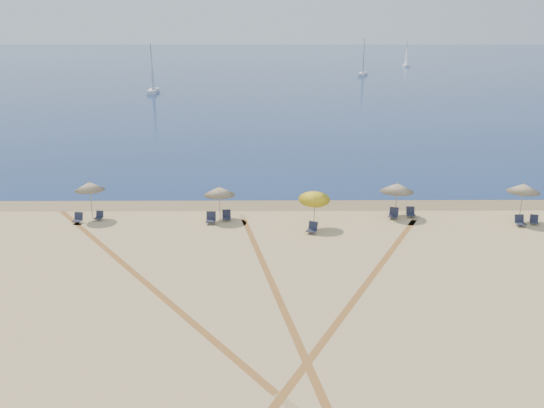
{
  "coord_description": "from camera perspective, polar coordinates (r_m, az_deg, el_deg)",
  "views": [
    {
      "loc": [
        -0.26,
        -14.77,
        12.23
      ],
      "look_at": [
        0.0,
        20.0,
        1.3
      ],
      "focal_mm": 37.12,
      "sensor_mm": 36.0,
      "label": 1
    }
  ],
  "objects": [
    {
      "name": "chair_7",
      "position": [
        38.54,
        12.23,
        -0.97
      ],
      "size": [
        0.79,
        0.86,
        0.72
      ],
      "rotation": [
        0.0,
        0.0,
        -0.34
      ],
      "color": "#1B1E2D",
      "rests_on": "ground"
    },
    {
      "name": "ocean",
      "position": [
        240.08,
        -0.38,
        14.54
      ],
      "size": [
        500.0,
        500.0,
        0.0
      ],
      "primitive_type": "plane",
      "color": "#0C2151",
      "rests_on": "ground"
    },
    {
      "name": "umbrella_3",
      "position": [
        35.45,
        4.32,
        0.87
      ],
      "size": [
        2.01,
        2.08,
        2.67
      ],
      "color": "gray",
      "rests_on": "ground"
    },
    {
      "name": "chair_9",
      "position": [
        39.63,
        23.85,
        -1.6
      ],
      "size": [
        0.59,
        0.69,
        0.7
      ],
      "rotation": [
        0.0,
        0.0,
        0.01
      ],
      "color": "#1B1E2D",
      "rests_on": "ground"
    },
    {
      "name": "chair_2",
      "position": [
        38.94,
        -19.09,
        -1.39
      ],
      "size": [
        0.62,
        0.71,
        0.67
      ],
      "rotation": [
        0.0,
        0.0,
        -0.11
      ],
      "color": "#1B1E2D",
      "rests_on": "ground"
    },
    {
      "name": "tire_tracks",
      "position": [
        27.3,
        -2.49,
        -9.18
      ],
      "size": [
        50.14,
        43.72,
        0.0
      ],
      "color": "tan",
      "rests_on": "ground"
    },
    {
      "name": "sailboat_2",
      "position": [
        195.12,
        13.44,
        14.12
      ],
      "size": [
        1.55,
        5.49,
        8.11
      ],
      "rotation": [
        0.0,
        0.0,
        -0.03
      ],
      "color": "white",
      "rests_on": "ocean"
    },
    {
      "name": "umbrella_1",
      "position": [
        38.9,
        -18.02,
        1.73
      ],
      "size": [
        1.94,
        1.94,
        2.61
      ],
      "color": "gray",
      "rests_on": "ground"
    },
    {
      "name": "wet_sand",
      "position": [
        40.65,
        -0.04,
        -0.05
      ],
      "size": [
        500.0,
        500.0,
        0.0
      ],
      "primitive_type": "plane",
      "color": "olive",
      "rests_on": "ground"
    },
    {
      "name": "chair_8",
      "position": [
        39.11,
        13.88,
        -0.85
      ],
      "size": [
        0.58,
        0.67,
        0.67
      ],
      "rotation": [
        0.0,
        0.0,
        -0.04
      ],
      "color": "#1B1E2D",
      "rests_on": "ground"
    },
    {
      "name": "chair_10",
      "position": [
        40.36,
        25.04,
        -1.49
      ],
      "size": [
        0.66,
        0.72,
        0.61
      ],
      "rotation": [
        0.0,
        0.0,
        -0.32
      ],
      "color": "#1B1E2D",
      "rests_on": "ground"
    },
    {
      "name": "chair_3",
      "position": [
        39.12,
        -17.13,
        -1.17
      ],
      "size": [
        0.55,
        0.63,
        0.59
      ],
      "rotation": [
        0.0,
        0.0,
        -0.12
      ],
      "color": "#1B1E2D",
      "rests_on": "ground"
    },
    {
      "name": "chair_4",
      "position": [
        36.94,
        -6.21,
        -1.46
      ],
      "size": [
        0.61,
        0.72,
        0.74
      ],
      "rotation": [
        0.0,
        0.0,
        0.01
      ],
      "color": "#1B1E2D",
      "rests_on": "ground"
    },
    {
      "name": "sailboat_1",
      "position": [
        114.58,
        -12.01,
        12.38
      ],
      "size": [
        1.98,
        6.37,
        9.36
      ],
      "rotation": [
        0.0,
        0.0,
        0.06
      ],
      "color": "white",
      "rests_on": "ocean"
    },
    {
      "name": "chair_5",
      "position": [
        37.43,
        -4.63,
        -1.2
      ],
      "size": [
        0.61,
        0.7,
        0.68
      ],
      "rotation": [
        0.0,
        0.0,
        0.08
      ],
      "color": "#1B1E2D",
      "rests_on": "ground"
    },
    {
      "name": "umbrella_4",
      "position": [
        38.55,
        12.57,
        1.65
      ],
      "size": [
        2.25,
        2.25,
        2.35
      ],
      "color": "gray",
      "rests_on": "ground"
    },
    {
      "name": "sailboat_0",
      "position": [
        156.44,
        9.24,
        13.82
      ],
      "size": [
        3.4,
        6.65,
        9.61
      ],
      "rotation": [
        0.0,
        0.0,
        -0.29
      ],
      "color": "white",
      "rests_on": "ocean"
    },
    {
      "name": "chair_6",
      "position": [
        35.1,
        4.1,
        -2.46
      ],
      "size": [
        0.8,
        0.85,
        0.69
      ],
      "rotation": [
        0.0,
        0.0,
        -0.43
      ],
      "color": "#1B1E2D",
      "rests_on": "ground"
    },
    {
      "name": "umbrella_5",
      "position": [
        39.92,
        24.15,
        1.5
      ],
      "size": [
        2.08,
        2.08,
        2.65
      ],
      "color": "gray",
      "rests_on": "ground"
    },
    {
      "name": "umbrella_2",
      "position": [
        37.14,
        -5.36,
        1.33
      ],
      "size": [
        2.08,
        2.08,
        2.31
      ],
      "color": "gray",
      "rests_on": "ground"
    }
  ]
}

